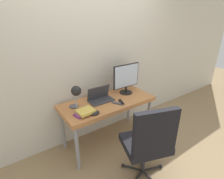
# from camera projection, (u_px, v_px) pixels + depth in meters

# --- Properties ---
(ground_plane) EXTENTS (12.00, 12.00, 0.00)m
(ground_plane) POSITION_uv_depth(u_px,v_px,m) (120.00, 151.00, 2.66)
(ground_plane) COLOR #937A56
(wall_back) EXTENTS (8.00, 0.05, 2.60)m
(wall_back) POSITION_uv_depth(u_px,v_px,m) (94.00, 58.00, 2.67)
(wall_back) COLOR beige
(wall_back) RESTS_ON ground_plane
(desk) EXTENTS (1.41, 0.63, 0.73)m
(desk) POSITION_uv_depth(u_px,v_px,m) (108.00, 105.00, 2.64)
(desk) COLOR #B77542
(desk) RESTS_ON ground_plane
(laptop) EXTENTS (0.37, 0.21, 0.22)m
(laptop) POSITION_uv_depth(u_px,v_px,m) (100.00, 98.00, 2.60)
(laptop) COLOR #38383D
(laptop) RESTS_ON desk
(monitor) EXTENTS (0.48, 0.21, 0.48)m
(monitor) POSITION_uv_depth(u_px,v_px,m) (126.00, 78.00, 2.78)
(monitor) COLOR black
(monitor) RESTS_ON desk
(desk_lamp) EXTENTS (0.13, 0.26, 0.35)m
(desk_lamp) POSITION_uv_depth(u_px,v_px,m) (76.00, 93.00, 2.25)
(desk_lamp) COLOR #4C4C51
(desk_lamp) RESTS_ON desk
(office_chair) EXTENTS (0.64, 0.60, 1.04)m
(office_chair) POSITION_uv_depth(u_px,v_px,m) (149.00, 141.00, 2.00)
(office_chair) COLOR black
(office_chair) RESTS_ON ground_plane
(book_stack) EXTENTS (0.27, 0.20, 0.06)m
(book_stack) POSITION_uv_depth(u_px,v_px,m) (85.00, 112.00, 2.25)
(book_stack) COLOR #753384
(book_stack) RESTS_ON desk
(tv_remote) EXTENTS (0.13, 0.17, 0.02)m
(tv_remote) POSITION_uv_depth(u_px,v_px,m) (118.00, 103.00, 2.51)
(tv_remote) COLOR #4C4C51
(tv_remote) RESTS_ON desk
(media_remote) EXTENTS (0.09, 0.16, 0.02)m
(media_remote) POSITION_uv_depth(u_px,v_px,m) (121.00, 102.00, 2.55)
(media_remote) COLOR black
(media_remote) RESTS_ON desk
(game_controller) EXTENTS (0.13, 0.10, 0.04)m
(game_controller) POSITION_uv_depth(u_px,v_px,m) (95.00, 113.00, 2.25)
(game_controller) COLOR black
(game_controller) RESTS_ON desk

